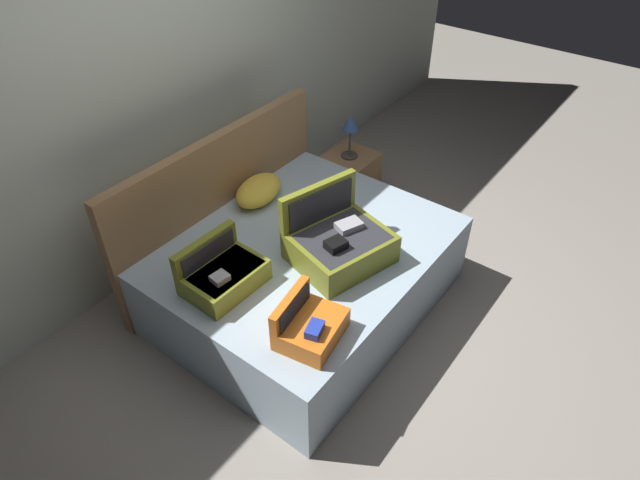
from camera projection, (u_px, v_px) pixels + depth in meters
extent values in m
plane|color=gray|center=(353.00, 327.00, 3.78)|extent=(12.00, 12.00, 0.00)
cube|color=#B7C1B2|center=(160.00, 87.00, 3.72)|extent=(8.00, 0.10, 2.60)
cube|color=#99ADBC|center=(307.00, 275.00, 3.79)|extent=(1.88, 1.50, 0.54)
cube|color=olive|center=(221.00, 203.00, 3.99)|extent=(1.92, 0.08, 1.07)
cube|color=olive|center=(342.00, 249.00, 3.44)|extent=(0.67, 0.59, 0.20)
cube|color=#28282D|center=(342.00, 245.00, 3.42)|extent=(0.59, 0.52, 0.14)
cube|color=black|center=(336.00, 245.00, 3.28)|extent=(0.14, 0.13, 0.06)
cube|color=#99999E|center=(349.00, 226.00, 3.43)|extent=(0.19, 0.16, 0.05)
cube|color=olive|center=(318.00, 214.00, 3.51)|extent=(0.56, 0.20, 0.45)
cube|color=#28282D|center=(321.00, 216.00, 3.49)|extent=(0.47, 0.14, 0.38)
cube|color=olive|center=(227.00, 279.00, 3.27)|extent=(0.47, 0.30, 0.14)
cube|color=#28282D|center=(227.00, 276.00, 3.25)|extent=(0.42, 0.27, 0.10)
cube|color=#99999E|center=(220.00, 278.00, 3.14)|extent=(0.11, 0.09, 0.04)
cube|color=olive|center=(206.00, 258.00, 3.30)|extent=(0.47, 0.07, 0.29)
cube|color=#28282D|center=(210.00, 260.00, 3.29)|extent=(0.40, 0.02, 0.25)
cube|color=#D16619|center=(315.00, 330.00, 2.97)|extent=(0.40, 0.31, 0.13)
cube|color=#28282D|center=(315.00, 328.00, 2.95)|extent=(0.35, 0.28, 0.09)
cube|color=#1E33A5|center=(315.00, 330.00, 2.86)|extent=(0.13, 0.11, 0.05)
cube|color=#D16619|center=(290.00, 313.00, 2.98)|extent=(0.37, 0.11, 0.25)
cube|color=#28282D|center=(295.00, 315.00, 2.97)|extent=(0.31, 0.07, 0.22)
ellipsoid|color=gold|center=(259.00, 190.00, 3.96)|extent=(0.47, 0.34, 0.17)
cube|color=olive|center=(348.00, 179.00, 4.80)|extent=(0.44, 0.40, 0.45)
cylinder|color=#3F3833|center=(349.00, 156.00, 4.65)|extent=(0.14, 0.14, 0.02)
cylinder|color=#4C443D|center=(350.00, 142.00, 4.57)|extent=(0.02, 0.02, 0.24)
cone|color=navy|center=(351.00, 122.00, 4.45)|extent=(0.14, 0.14, 0.13)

